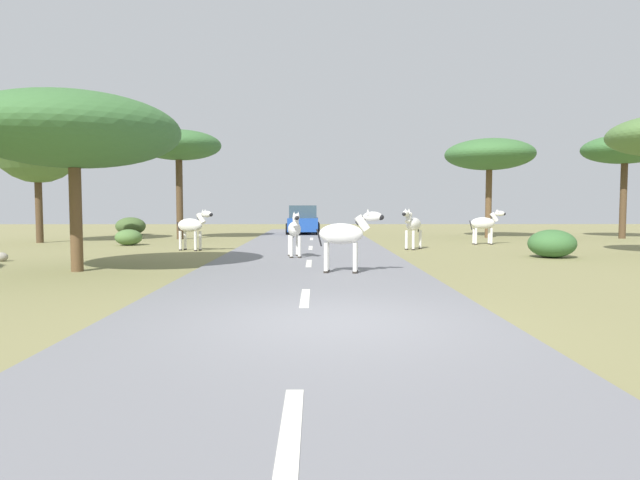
{
  "coord_description": "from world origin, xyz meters",
  "views": [
    {
      "loc": [
        -0.29,
        -7.83,
        1.73
      ],
      "look_at": [
        -0.13,
        10.03,
        0.62
      ],
      "focal_mm": 30.31,
      "sensor_mm": 36.0,
      "label": 1
    }
  ],
  "objects_px": {
    "zebra_4": "(413,225)",
    "tree_3": "(74,131)",
    "zebra_2": "(345,235)",
    "tree_0": "(37,138)",
    "tree_1": "(489,155)",
    "bush_2": "(552,244)",
    "zebra_1": "(485,224)",
    "zebra_3": "(192,226)",
    "zebra_0": "(295,230)",
    "bush_3": "(131,226)",
    "rock_2": "(2,257)",
    "car_0": "(303,221)",
    "tree_5": "(179,146)",
    "tree_6": "(625,150)",
    "bush_0": "(129,237)"
  },
  "relations": [
    {
      "from": "zebra_4",
      "to": "tree_3",
      "type": "height_order",
      "value": "tree_3"
    },
    {
      "from": "zebra_2",
      "to": "tree_0",
      "type": "bearing_deg",
      "value": -123.77
    },
    {
      "from": "tree_1",
      "to": "bush_2",
      "type": "xyz_separation_m",
      "value": [
        -1.56,
        -11.62,
        -4.07
      ]
    },
    {
      "from": "zebra_1",
      "to": "zebra_3",
      "type": "relative_size",
      "value": 1.04
    },
    {
      "from": "zebra_3",
      "to": "tree_1",
      "type": "relative_size",
      "value": 0.3
    },
    {
      "from": "zebra_0",
      "to": "bush_3",
      "type": "xyz_separation_m",
      "value": [
        -10.57,
        15.14,
        -0.42
      ]
    },
    {
      "from": "zebra_3",
      "to": "bush_3",
      "type": "xyz_separation_m",
      "value": [
        -6.44,
        11.86,
        -0.43
      ]
    },
    {
      "from": "bush_3",
      "to": "rock_2",
      "type": "relative_size",
      "value": 4.66
    },
    {
      "from": "zebra_2",
      "to": "bush_2",
      "type": "height_order",
      "value": "zebra_2"
    },
    {
      "from": "bush_3",
      "to": "car_0",
      "type": "bearing_deg",
      "value": 2.62
    },
    {
      "from": "zebra_1",
      "to": "tree_1",
      "type": "height_order",
      "value": "tree_1"
    },
    {
      "from": "zebra_1",
      "to": "zebra_4",
      "type": "height_order",
      "value": "zebra_4"
    },
    {
      "from": "zebra_0",
      "to": "rock_2",
      "type": "distance_m",
      "value": 9.26
    },
    {
      "from": "rock_2",
      "to": "zebra_1",
      "type": "bearing_deg",
      "value": 22.8
    },
    {
      "from": "tree_0",
      "to": "tree_1",
      "type": "height_order",
      "value": "tree_0"
    },
    {
      "from": "rock_2",
      "to": "zebra_2",
      "type": "bearing_deg",
      "value": -17.63
    },
    {
      "from": "tree_3",
      "to": "bush_3",
      "type": "xyz_separation_m",
      "value": [
        -4.91,
        18.6,
        -3.16
      ]
    },
    {
      "from": "zebra_2",
      "to": "car_0",
      "type": "distance_m",
      "value": 19.87
    },
    {
      "from": "zebra_3",
      "to": "zebra_2",
      "type": "bearing_deg",
      "value": 62.4
    },
    {
      "from": "tree_5",
      "to": "bush_2",
      "type": "height_order",
      "value": "tree_5"
    },
    {
      "from": "zebra_2",
      "to": "bush_3",
      "type": "xyz_separation_m",
      "value": [
        -12.0,
        19.33,
        -0.48
      ]
    },
    {
      "from": "tree_6",
      "to": "bush_2",
      "type": "bearing_deg",
      "value": -128.35
    },
    {
      "from": "zebra_2",
      "to": "bush_2",
      "type": "xyz_separation_m",
      "value": [
        7.25,
        4.46,
        -0.54
      ]
    },
    {
      "from": "car_0",
      "to": "rock_2",
      "type": "bearing_deg",
      "value": -119.45
    },
    {
      "from": "tree_0",
      "to": "rock_2",
      "type": "distance_m",
      "value": 10.51
    },
    {
      "from": "zebra_0",
      "to": "bush_0",
      "type": "relative_size",
      "value": 1.35
    },
    {
      "from": "bush_3",
      "to": "bush_2",
      "type": "bearing_deg",
      "value": -37.68
    },
    {
      "from": "tree_5",
      "to": "car_0",
      "type": "bearing_deg",
      "value": 37.47
    },
    {
      "from": "bush_2",
      "to": "zebra_4",
      "type": "bearing_deg",
      "value": 139.79
    },
    {
      "from": "zebra_2",
      "to": "rock_2",
      "type": "relative_size",
      "value": 4.47
    },
    {
      "from": "zebra_3",
      "to": "tree_5",
      "type": "bearing_deg",
      "value": -136.88
    },
    {
      "from": "tree_3",
      "to": "bush_0",
      "type": "relative_size",
      "value": 4.64
    },
    {
      "from": "tree_1",
      "to": "bush_3",
      "type": "distance_m",
      "value": 21.44
    },
    {
      "from": "zebra_0",
      "to": "bush_0",
      "type": "height_order",
      "value": "zebra_0"
    },
    {
      "from": "zebra_1",
      "to": "tree_0",
      "type": "relative_size",
      "value": 0.24
    },
    {
      "from": "zebra_3",
      "to": "tree_1",
      "type": "distance_m",
      "value": 17.13
    },
    {
      "from": "zebra_1",
      "to": "bush_3",
      "type": "xyz_separation_m",
      "value": [
        -18.95,
        8.57,
        -0.42
      ]
    },
    {
      "from": "car_0",
      "to": "rock_2",
      "type": "distance_m",
      "value": 18.81
    },
    {
      "from": "tree_3",
      "to": "bush_2",
      "type": "height_order",
      "value": "tree_3"
    },
    {
      "from": "tree_5",
      "to": "bush_3",
      "type": "bearing_deg",
      "value": 132.9
    },
    {
      "from": "zebra_1",
      "to": "zebra_3",
      "type": "distance_m",
      "value": 12.93
    },
    {
      "from": "zebra_3",
      "to": "tree_3",
      "type": "bearing_deg",
      "value": 12.92
    },
    {
      "from": "zebra_1",
      "to": "bush_2",
      "type": "height_order",
      "value": "zebra_1"
    },
    {
      "from": "zebra_3",
      "to": "car_0",
      "type": "height_order",
      "value": "car_0"
    },
    {
      "from": "zebra_2",
      "to": "rock_2",
      "type": "bearing_deg",
      "value": -100.21
    },
    {
      "from": "tree_6",
      "to": "car_0",
      "type": "bearing_deg",
      "value": 165.49
    },
    {
      "from": "zebra_1",
      "to": "zebra_2",
      "type": "relative_size",
      "value": 0.99
    },
    {
      "from": "zebra_0",
      "to": "tree_6",
      "type": "xyz_separation_m",
      "value": [
        17.27,
        11.14,
        3.79
      ]
    },
    {
      "from": "tree_5",
      "to": "bush_0",
      "type": "relative_size",
      "value": 4.81
    },
    {
      "from": "zebra_2",
      "to": "tree_5",
      "type": "relative_size",
      "value": 0.3
    }
  ]
}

